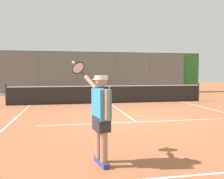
% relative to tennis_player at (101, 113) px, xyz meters
% --- Properties ---
extents(ground_plane, '(60.00, 60.00, 0.00)m').
position_rel_tennis_player_xyz_m(ground_plane, '(-1.70, -4.01, -0.94)').
color(ground_plane, '#A8603D').
extents(court_line_markings, '(8.33, 9.43, 0.01)m').
position_rel_tennis_player_xyz_m(court_line_markings, '(-1.70, -3.14, -0.94)').
color(court_line_markings, white).
rests_on(court_line_markings, ground).
extents(fence_backdrop, '(17.67, 1.37, 3.29)m').
position_rel_tennis_player_xyz_m(fence_backdrop, '(-1.70, -15.10, 0.69)').
color(fence_backdrop, slate).
rests_on(fence_backdrop, ground).
extents(tennis_net, '(10.70, 0.09, 1.07)m').
position_rel_tennis_player_xyz_m(tennis_net, '(-1.70, -8.64, -0.45)').
color(tennis_net, '#2D2D2D').
rests_on(tennis_net, ground).
extents(tennis_player, '(0.69, 1.28, 1.91)m').
position_rel_tennis_player_xyz_m(tennis_player, '(0.00, 0.00, 0.00)').
color(tennis_player, navy).
rests_on(tennis_player, ground).
extents(tennis_ball_near_baseline, '(0.07, 0.07, 0.07)m').
position_rel_tennis_player_xyz_m(tennis_ball_near_baseline, '(-2.01, -4.16, -0.91)').
color(tennis_ball_near_baseline, '#C1D138').
rests_on(tennis_ball_near_baseline, ground).
extents(tennis_ball_by_sideline, '(0.07, 0.07, 0.07)m').
position_rel_tennis_player_xyz_m(tennis_ball_by_sideline, '(-3.30, -4.89, -0.91)').
color(tennis_ball_by_sideline, '#CCDB33').
rests_on(tennis_ball_by_sideline, ground).
extents(tennis_ball_mid_court, '(0.07, 0.07, 0.07)m').
position_rel_tennis_player_xyz_m(tennis_ball_mid_court, '(-6.45, -5.73, -0.91)').
color(tennis_ball_mid_court, '#C1D138').
rests_on(tennis_ball_mid_court, ground).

